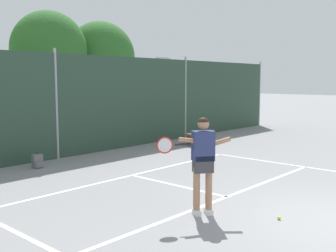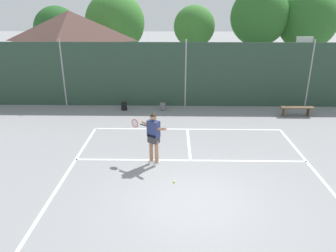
{
  "view_description": "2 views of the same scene",
  "coord_description": "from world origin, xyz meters",
  "px_view_note": "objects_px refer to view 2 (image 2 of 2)",
  "views": [
    {
      "loc": [
        -7.29,
        -2.33,
        2.55
      ],
      "look_at": [
        -0.07,
        4.14,
        1.44
      ],
      "focal_mm": 43.48,
      "sensor_mm": 36.0,
      "label": 1
    },
    {
      "loc": [
        -0.6,
        -7.64,
        5.19
      ],
      "look_at": [
        -0.81,
        3.24,
        1.01
      ],
      "focal_mm": 34.0,
      "sensor_mm": 36.0,
      "label": 2
    }
  ],
  "objects_px": {
    "tennis_player": "(153,134)",
    "backpack_black": "(124,106)",
    "backpack_grey": "(163,107)",
    "tennis_ball": "(174,182)",
    "basketball_hoop": "(302,59)",
    "courtside_bench": "(297,109)"
  },
  "relations": [
    {
      "from": "backpack_grey",
      "to": "courtside_bench",
      "type": "height_order",
      "value": "courtside_bench"
    },
    {
      "from": "basketball_hoop",
      "to": "courtside_bench",
      "type": "distance_m",
      "value": 3.72
    },
    {
      "from": "tennis_player",
      "to": "backpack_grey",
      "type": "distance_m",
      "value": 6.09
    },
    {
      "from": "backpack_black",
      "to": "basketball_hoop",
      "type": "bearing_deg",
      "value": 12.83
    },
    {
      "from": "basketball_hoop",
      "to": "tennis_player",
      "type": "xyz_separation_m",
      "value": [
        -7.8,
        -8.22,
        -1.2
      ]
    },
    {
      "from": "tennis_player",
      "to": "basketball_hoop",
      "type": "bearing_deg",
      "value": 46.49
    },
    {
      "from": "courtside_bench",
      "to": "backpack_grey",
      "type": "bearing_deg",
      "value": 173.17
    },
    {
      "from": "basketball_hoop",
      "to": "tennis_player",
      "type": "height_order",
      "value": "basketball_hoop"
    },
    {
      "from": "backpack_grey",
      "to": "courtside_bench",
      "type": "xyz_separation_m",
      "value": [
        6.66,
        -0.8,
        0.17
      ]
    },
    {
      "from": "tennis_player",
      "to": "courtside_bench",
      "type": "relative_size",
      "value": 1.16
    },
    {
      "from": "tennis_player",
      "to": "courtside_bench",
      "type": "bearing_deg",
      "value": 37.74
    },
    {
      "from": "backpack_black",
      "to": "tennis_player",
      "type": "bearing_deg",
      "value": -72.21
    },
    {
      "from": "basketball_hoop",
      "to": "tennis_player",
      "type": "distance_m",
      "value": 11.39
    },
    {
      "from": "backpack_grey",
      "to": "tennis_player",
      "type": "bearing_deg",
      "value": -90.9
    },
    {
      "from": "tennis_player",
      "to": "backpack_grey",
      "type": "xyz_separation_m",
      "value": [
        0.09,
        6.02,
        -0.92
      ]
    },
    {
      "from": "basketball_hoop",
      "to": "backpack_black",
      "type": "height_order",
      "value": "basketball_hoop"
    },
    {
      "from": "basketball_hoop",
      "to": "backpack_grey",
      "type": "bearing_deg",
      "value": -164.11
    },
    {
      "from": "tennis_player",
      "to": "backpack_black",
      "type": "height_order",
      "value": "tennis_player"
    },
    {
      "from": "backpack_black",
      "to": "backpack_grey",
      "type": "distance_m",
      "value": 2.02
    },
    {
      "from": "tennis_player",
      "to": "tennis_ball",
      "type": "xyz_separation_m",
      "value": [
        0.71,
        -1.23,
        -1.08
      ]
    },
    {
      "from": "basketball_hoop",
      "to": "backpack_black",
      "type": "distance_m",
      "value": 10.2
    },
    {
      "from": "backpack_black",
      "to": "tennis_ball",
      "type": "bearing_deg",
      "value": -69.96
    }
  ]
}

